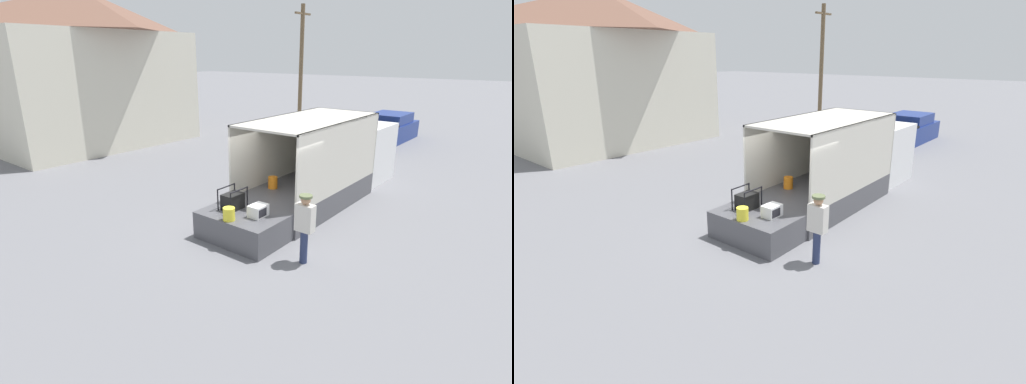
{
  "view_description": "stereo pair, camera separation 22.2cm",
  "coord_description": "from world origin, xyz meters",
  "views": [
    {
      "loc": [
        -8.17,
        -6.28,
        4.69
      ],
      "look_at": [
        -0.46,
        -0.2,
        1.29
      ],
      "focal_mm": 28.0,
      "sensor_mm": 36.0,
      "label": 1
    },
    {
      "loc": [
        -8.03,
        -6.45,
        4.69
      ],
      "look_at": [
        -0.46,
        -0.2,
        1.29
      ],
      "focal_mm": 28.0,
      "sensor_mm": 36.0,
      "label": 2
    }
  ],
  "objects": [
    {
      "name": "worker_person",
      "position": [
        -0.87,
        -1.95,
        1.04
      ],
      "size": [
        0.31,
        0.44,
        1.7
      ],
      "color": "navy",
      "rests_on": "ground"
    },
    {
      "name": "tailgate_deck",
      "position": [
        -0.76,
        0.0,
        0.37
      ],
      "size": [
        1.53,
        2.21,
        0.74
      ],
      "primitive_type": "cube",
      "color": "#4C4C51",
      "rests_on": "ground"
    },
    {
      "name": "portable_generator",
      "position": [
        -0.67,
        0.41,
        0.97
      ],
      "size": [
        0.71,
        0.49,
        0.6
      ],
      "color": "black",
      "rests_on": "tailgate_deck"
    },
    {
      "name": "house_backdrop",
      "position": [
        3.56,
        14.35,
        4.0
      ],
      "size": [
        10.22,
        6.79,
        7.85
      ],
      "color": "beige",
      "rests_on": "ground"
    },
    {
      "name": "box_truck",
      "position": [
        4.39,
        -0.0,
        0.91
      ],
      "size": [
        7.38,
        2.32,
        2.83
      ],
      "color": "white",
      "rests_on": "ground"
    },
    {
      "name": "orange_bucket",
      "position": [
        -1.34,
        -0.02,
        0.91
      ],
      "size": [
        0.31,
        0.31,
        0.33
      ],
      "color": "yellow",
      "rests_on": "tailgate_deck"
    },
    {
      "name": "ground_plane",
      "position": [
        0.0,
        0.0,
        0.0
      ],
      "size": [
        160.0,
        160.0,
        0.0
      ],
      "primitive_type": "plane",
      "color": "slate"
    },
    {
      "name": "microwave",
      "position": [
        -0.69,
        -0.45,
        0.9
      ],
      "size": [
        0.48,
        0.37,
        0.31
      ],
      "color": "white",
      "rests_on": "tailgate_deck"
    },
    {
      "name": "pickup_truck_blue",
      "position": [
        13.87,
        1.84,
        0.65
      ],
      "size": [
        5.44,
        2.05,
        1.54
      ],
      "color": "navy",
      "rests_on": "ground"
    },
    {
      "name": "utility_pole",
      "position": [
        16.41,
        9.14,
        4.08
      ],
      "size": [
        1.8,
        0.28,
        7.85
      ],
      "color": "brown",
      "rests_on": "ground"
    }
  ]
}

